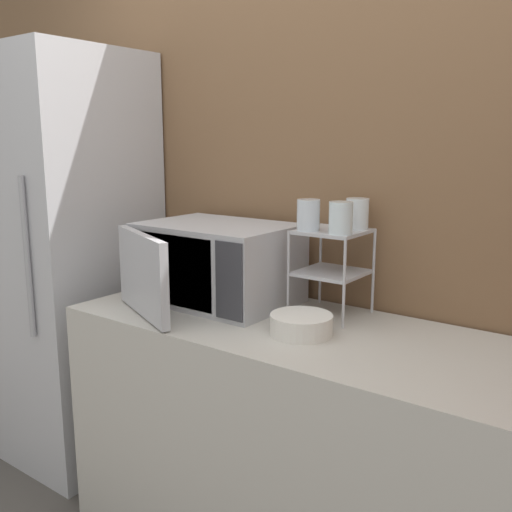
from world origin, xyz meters
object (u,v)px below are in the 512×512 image
(microwave, at_px, (214,263))
(glass_back_right, at_px, (357,214))
(glass_front_right, at_px, (341,218))
(bowl, at_px, (301,325))
(dish_rack, at_px, (332,254))
(glass_front_left, at_px, (308,215))
(refrigerator, at_px, (67,261))

(microwave, height_order, glass_back_right, glass_back_right)
(glass_front_right, bearing_deg, bowl, -101.36)
(dish_rack, relative_size, bowl, 1.52)
(glass_front_left, xyz_separation_m, glass_back_right, (0.12, 0.13, 0.00))
(dish_rack, height_order, glass_front_left, glass_front_left)
(dish_rack, distance_m, glass_front_right, 0.17)
(microwave, xyz_separation_m, dish_rack, (0.45, 0.12, 0.07))
(microwave, distance_m, dish_rack, 0.47)
(glass_back_right, relative_size, refrigerator, 0.06)
(glass_back_right, relative_size, glass_front_right, 1.00)
(refrigerator, bearing_deg, microwave, 3.30)
(bowl, bearing_deg, dish_rack, 96.99)
(microwave, distance_m, glass_back_right, 0.58)
(glass_front_right, xyz_separation_m, bowl, (-0.04, -0.18, -0.33))
(bowl, height_order, refrigerator, refrigerator)
(microwave, bearing_deg, bowl, -14.70)
(dish_rack, bearing_deg, glass_front_right, -44.97)
(glass_front_right, bearing_deg, dish_rack, 135.03)
(glass_front_right, xyz_separation_m, refrigerator, (-1.39, -0.11, -0.30))
(glass_front_left, bearing_deg, dish_rack, 46.79)
(microwave, relative_size, glass_front_right, 5.70)
(bowl, distance_m, refrigerator, 1.35)
(refrigerator, bearing_deg, bowl, -3.18)
(glass_front_left, height_order, glass_back_right, same)
(glass_back_right, bearing_deg, dish_rack, -130.03)
(microwave, xyz_separation_m, glass_back_right, (0.51, 0.19, 0.21))
(glass_front_left, distance_m, refrigerator, 1.30)
(glass_back_right, relative_size, bowl, 0.53)
(glass_front_left, height_order, bowl, glass_front_left)
(refrigerator, bearing_deg, glass_back_right, 9.93)
(dish_rack, xyz_separation_m, glass_back_right, (0.06, 0.07, 0.14))
(dish_rack, xyz_separation_m, refrigerator, (-1.32, -0.17, -0.16))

